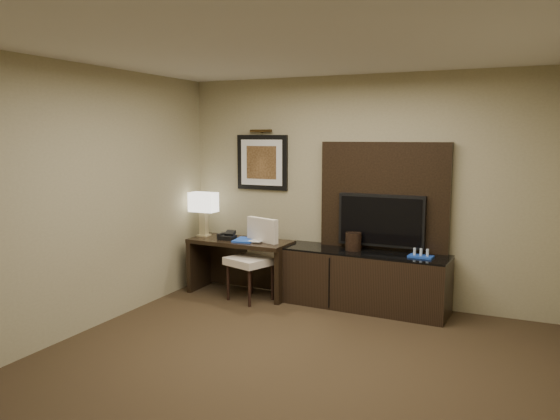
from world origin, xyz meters
The scene contains 17 objects.
floor centered at (0.00, 0.00, -0.01)m, with size 4.50×5.00×0.01m, color #312316.
ceiling centered at (0.00, 0.00, 2.70)m, with size 4.50×5.00×0.01m, color silver.
wall_back centered at (0.00, 2.50, 1.35)m, with size 4.50×0.01×2.70m, color #988E67.
wall_left centered at (-2.25, 0.00, 1.35)m, with size 0.01×5.00×2.70m, color #988E67.
desk centered at (-1.43, 2.12, 0.35)m, with size 1.29×0.55×0.69m, color black.
credenza centered at (0.14, 2.20, 0.33)m, with size 1.94×0.54×0.67m, color black.
tv_wall_panel centered at (0.30, 2.44, 1.27)m, with size 1.50×0.12×1.30m, color black.
tv centered at (0.30, 2.34, 1.02)m, with size 1.00×0.08×0.60m, color black.
artwork centered at (-1.30, 2.48, 1.65)m, with size 0.70×0.04×0.70m, color black.
picture_light centered at (-1.30, 2.44, 2.05)m, with size 0.04×0.04×0.30m, color #412E15.
desk_chair centered at (-1.19, 1.92, 0.50)m, with size 0.48×0.55×1.00m, color #EDDEC6, non-canonical shape.
table_lamp centered at (-1.99, 2.16, 1.00)m, with size 0.38×0.22×0.62m, color tan, non-canonical shape.
desk_phone centered at (-1.61, 2.08, 0.74)m, with size 0.20×0.18×0.10m, color black, non-canonical shape.
blue_folder centered at (-1.35, 2.09, 0.70)m, with size 0.24×0.33×0.02m, color #1C46B7.
book centered at (-1.26, 2.10, 0.81)m, with size 0.17×0.02×0.23m, color #C5AF9B.
ice_bucket centered at (0.01, 2.22, 0.77)m, with size 0.19×0.19×0.21m, color black.
minibar_tray centered at (0.79, 2.15, 0.72)m, with size 0.26×0.16×0.09m, color #1B42B0, non-canonical shape.
Camera 1 is at (1.81, -3.80, 1.99)m, focal length 35.00 mm.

